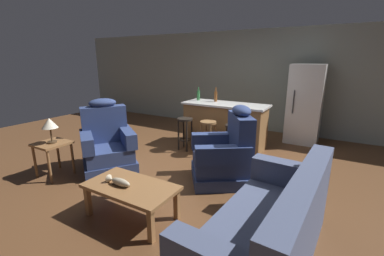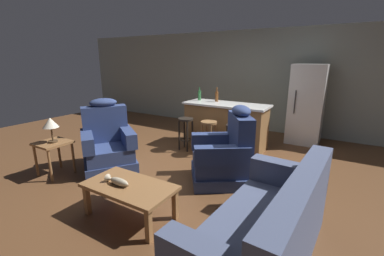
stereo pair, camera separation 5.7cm
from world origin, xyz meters
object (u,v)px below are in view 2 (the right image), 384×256
(bar_stool_right, at_px, (234,136))
(end_table, at_px, (53,148))
(bar_stool_middle, at_px, (209,132))
(bottle_tall_green, at_px, (217,96))
(fish_figurine, at_px, (117,181))
(recliner_near_lamp, at_px, (108,144))
(couch, at_px, (266,231))
(recliner_near_island, at_px, (225,155))
(kitchen_island, at_px, (225,125))
(coffee_table, at_px, (130,189))
(refrigerator, at_px, (306,104))
(bottle_short_amber, at_px, (199,95))
(table_lamp, at_px, (50,124))
(bar_stool_left, at_px, (186,128))

(bar_stool_right, bearing_deg, end_table, -136.77)
(bar_stool_middle, distance_m, bottle_tall_green, 1.00)
(fish_figurine, xyz_separation_m, recliner_near_lamp, (-1.28, 0.97, -0.04))
(couch, distance_m, bar_stool_middle, 2.90)
(recliner_near_island, bearing_deg, end_table, -7.93)
(couch, height_order, bar_stool_middle, couch)
(fish_figurine, relative_size, bar_stool_right, 0.50)
(couch, distance_m, kitchen_island, 3.37)
(kitchen_island, bearing_deg, coffee_table, -88.01)
(couch, bearing_deg, refrigerator, -82.40)
(couch, height_order, end_table, couch)
(couch, bearing_deg, bottle_short_amber, -47.62)
(recliner_near_lamp, bearing_deg, refrigerator, 85.20)
(bottle_tall_green, xyz_separation_m, bottle_short_amber, (-0.43, -0.02, -0.00))
(recliner_near_island, height_order, bar_stool_middle, recliner_near_island)
(recliner_near_lamp, distance_m, bottle_short_amber, 2.38)
(kitchen_island, bearing_deg, end_table, -123.30)
(coffee_table, xyz_separation_m, fish_figurine, (-0.12, -0.07, 0.10))
(couch, bearing_deg, bar_stool_middle, -48.23)
(coffee_table, xyz_separation_m, table_lamp, (-1.89, 0.23, 0.50))
(recliner_near_lamp, xyz_separation_m, bottle_short_amber, (0.57, 2.22, 0.64))
(couch, relative_size, bar_stool_right, 2.87)
(bar_stool_left, xyz_separation_m, bottle_short_amber, (-0.10, 0.75, 0.59))
(recliner_near_lamp, bearing_deg, coffee_table, 1.80)
(fish_figurine, relative_size, end_table, 0.61)
(recliner_near_island, xyz_separation_m, kitchen_island, (-0.68, 1.53, 0.06))
(bar_stool_left, xyz_separation_m, refrigerator, (2.04, 1.83, 0.41))
(bottle_short_amber, bearing_deg, bar_stool_right, -32.41)
(coffee_table, relative_size, refrigerator, 0.62)
(table_lamp, height_order, bar_stool_middle, table_lamp)
(end_table, xyz_separation_m, table_lamp, (0.03, -0.01, 0.41))
(table_lamp, xyz_separation_m, bar_stool_left, (1.17, 2.14, -0.40))
(coffee_table, xyz_separation_m, bar_stool_right, (0.35, 2.37, 0.11))
(coffee_table, height_order, end_table, end_table)
(recliner_near_lamp, bearing_deg, bar_stool_right, 74.60)
(recliner_near_lamp, height_order, bottle_short_amber, bottle_short_amber)
(bar_stool_middle, bearing_deg, kitchen_island, 82.62)
(recliner_near_lamp, bearing_deg, bar_stool_left, 99.89)
(recliner_near_lamp, relative_size, recliner_near_island, 1.00)
(refrigerator, distance_m, bottle_short_amber, 2.41)
(fish_figurine, distance_m, bottle_tall_green, 3.28)
(fish_figurine, xyz_separation_m, bar_stool_middle, (-0.06, 2.44, 0.01))
(recliner_near_island, relative_size, refrigerator, 0.68)
(bottle_tall_green, bearing_deg, couch, -56.66)
(end_table, height_order, bottle_tall_green, bottle_tall_green)
(bar_stool_middle, distance_m, refrigerator, 2.40)
(couch, bearing_deg, bottle_tall_green, -53.09)
(bar_stool_left, distance_m, bar_stool_middle, 0.54)
(end_table, bearing_deg, coffee_table, -6.96)
(fish_figurine, relative_size, table_lamp, 0.83)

